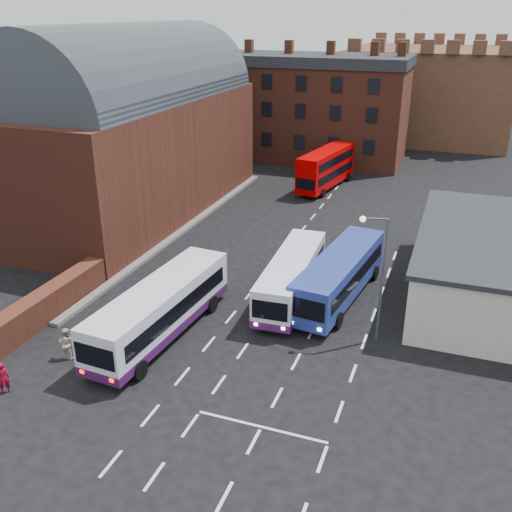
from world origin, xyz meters
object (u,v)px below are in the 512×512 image
(bus_red_double, at_px, (326,168))
(pedestrian_red, at_px, (3,378))
(bus_blue, at_px, (340,274))
(street_lamp, at_px, (378,269))
(bus_white_inbound, at_px, (292,275))
(pedestrian_beige, at_px, (66,343))
(bus_white_outbound, at_px, (160,307))

(bus_red_double, xyz_separation_m, pedestrian_red, (-6.27, -38.85, -1.25))
(bus_blue, bearing_deg, street_lamp, 130.92)
(bus_white_inbound, distance_m, bus_blue, 3.00)
(street_lamp, bearing_deg, pedestrian_beige, -153.97)
(bus_blue, bearing_deg, bus_white_outbound, 50.05)
(bus_blue, relative_size, pedestrian_red, 6.68)
(bus_white_inbound, height_order, bus_blue, bus_blue)
(pedestrian_beige, bearing_deg, street_lamp, -158.44)
(bus_blue, xyz_separation_m, bus_red_double, (-6.64, 23.83, 0.33))
(bus_white_outbound, xyz_separation_m, pedestrian_red, (-4.55, -7.26, -0.98))
(bus_blue, bearing_deg, bus_red_double, -67.19)
(bus_white_outbound, relative_size, bus_blue, 1.03)
(bus_white_inbound, bearing_deg, pedestrian_beige, 46.15)
(street_lamp, bearing_deg, bus_white_outbound, -162.68)
(pedestrian_beige, bearing_deg, pedestrian_red, 70.14)
(bus_blue, xyz_separation_m, pedestrian_beige, (-11.94, -11.48, -0.87))
(pedestrian_red, distance_m, pedestrian_beige, 3.67)
(pedestrian_beige, bearing_deg, bus_white_outbound, -138.29)
(pedestrian_red, bearing_deg, bus_blue, -174.71)
(bus_white_inbound, bearing_deg, bus_white_outbound, 47.92)
(street_lamp, height_order, pedestrian_beige, street_lamp)
(bus_white_inbound, height_order, pedestrian_beige, bus_white_inbound)
(bus_blue, distance_m, pedestrian_beige, 16.59)
(street_lamp, relative_size, pedestrian_beige, 4.14)
(pedestrian_red, height_order, pedestrian_beige, pedestrian_beige)
(bus_red_double, bearing_deg, bus_blue, 115.38)
(bus_red_double, bearing_deg, pedestrian_red, 90.63)
(bus_red_double, height_order, pedestrian_red, bus_red_double)
(bus_blue, relative_size, pedestrian_beige, 6.32)
(street_lamp, xyz_separation_m, pedestrian_beige, (-14.78, -7.22, -3.51))
(bus_white_outbound, height_order, pedestrian_beige, bus_white_outbound)
(bus_white_outbound, relative_size, bus_white_inbound, 1.11)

